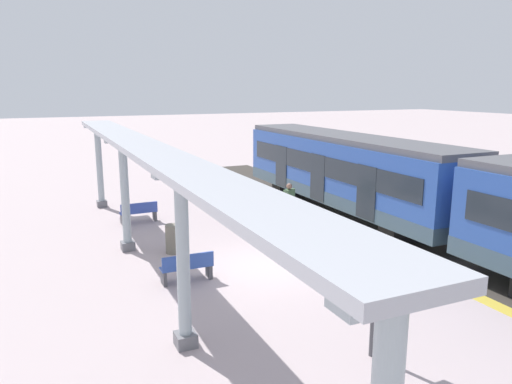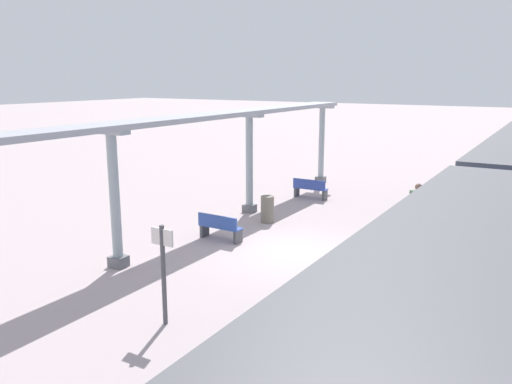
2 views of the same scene
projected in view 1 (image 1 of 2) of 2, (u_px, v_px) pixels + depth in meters
ground_plane at (271, 266)px, 15.21m from camera, size 176.00×176.00×0.00m
tactile_edge_strip at (374, 249)px, 16.83m from camera, size 0.46×26.05×0.01m
trackbed at (415, 242)px, 17.57m from camera, size 3.20×38.05×0.01m
train_near_carriage at (343, 172)px, 21.35m from camera, size 2.65×13.61×3.48m
canopy_pillar_nearest at (99, 166)px, 22.37m from camera, size 1.10×0.44×3.83m
canopy_pillar_second at (125, 195)px, 16.29m from camera, size 1.10×0.44×3.83m
canopy_pillar_third at (183, 261)px, 10.08m from camera, size 1.10×0.44×3.83m
canopy_beam at (142, 147)px, 12.96m from camera, size 1.20×21.00×0.16m
bench_near_end at (139, 212)px, 20.00m from camera, size 1.51×0.47×0.86m
bench_mid_platform at (187, 267)px, 13.86m from camera, size 1.51×0.46×0.86m
trash_bin at (173, 239)px, 16.32m from camera, size 0.48×0.48×0.98m
platform_info_sign at (374, 296)px, 9.83m from camera, size 0.56×0.10×2.20m
passenger_waiting_near_edge at (289, 200)px, 19.27m from camera, size 0.56×0.44×1.78m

